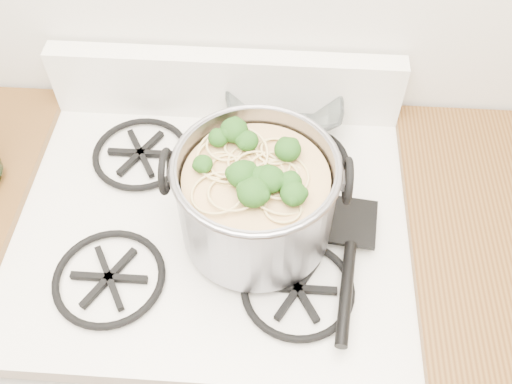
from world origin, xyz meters
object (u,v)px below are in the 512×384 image
glass_bowl (283,110)px  stock_pot (256,198)px  spatula (353,220)px  gas_range (223,322)px

glass_bowl → stock_pot: bearing=-97.2°
spatula → glass_bowl: 0.32m
gas_range → stock_pot: (0.09, -0.03, 0.58)m
stock_pot → spatula: bearing=7.1°
gas_range → stock_pot: stock_pot is taller
glass_bowl → gas_range: bearing=-114.5°
stock_pot → glass_bowl: bearing=82.8°
stock_pot → glass_bowl: size_ratio=3.17×
gas_range → glass_bowl: 0.59m
gas_range → glass_bowl: size_ratio=9.20×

